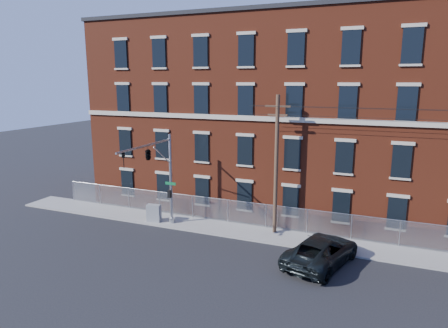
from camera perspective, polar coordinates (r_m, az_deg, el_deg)
name	(u,v)px	position (r m, az deg, el deg)	size (l,w,h in m)	color
ground	(220,260)	(25.88, -0.57, -13.48)	(140.00, 140.00, 0.00)	black
sidewalk	(426,258)	(28.89, 26.80, -11.90)	(65.00, 3.00, 0.12)	gray
mill_building	(427,118)	(35.73, 26.99, 5.86)	(55.30, 14.32, 16.30)	maroon
chain_link_fence	(426,236)	(29.74, 26.80, -9.16)	(59.06, 0.06, 1.85)	#A5A8AD
traffic_signal_mast	(154,162)	(28.70, -9.99, 0.24)	(0.90, 6.75, 7.00)	#9EA0A5
utility_pole_near	(276,163)	(28.65, 7.46, 0.19)	(1.80, 0.28, 10.00)	#4C3526
pickup_truck	(321,251)	(25.69, 13.71, -11.93)	(2.85, 6.19, 1.72)	black
utility_cabinet	(154,213)	(32.28, -9.96, -6.90)	(1.09, 0.54, 1.36)	slate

